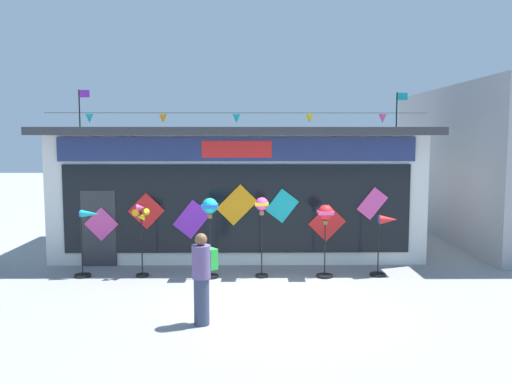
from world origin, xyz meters
name	(u,v)px	position (x,y,z in m)	size (l,w,h in m)	color
ground_plane	(276,304)	(0.00, 0.00, 0.00)	(80.00, 80.00, 0.00)	gray
kite_shop_building	(239,188)	(-0.88, 5.61, 1.84)	(10.47, 5.46, 4.80)	silver
wind_spinner_far_left	(87,237)	(-4.48, 2.17, 0.98)	(0.68, 0.40, 1.64)	black
wind_spinner_left	(141,228)	(-3.16, 2.15, 1.21)	(0.39, 0.31, 1.78)	black
wind_spinner_center_left	(210,215)	(-1.49, 2.07, 1.52)	(0.40, 0.40, 1.94)	black
wind_spinner_center_right	(262,214)	(-0.25, 2.11, 1.54)	(0.32, 0.32, 1.95)	black
wind_spinner_right	(325,222)	(1.28, 2.08, 1.36)	(0.40, 0.40, 1.77)	black
wind_spinner_far_right	(385,235)	(2.75, 2.18, 1.01)	(0.65, 0.39, 1.51)	black
person_near_camera	(202,276)	(-1.39, -1.16, 0.89)	(0.47, 0.45, 1.68)	#333D56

